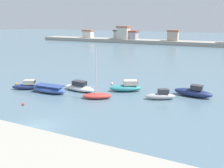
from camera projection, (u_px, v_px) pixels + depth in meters
ground_plane at (37, 128)px, 23.46m from camera, size 400.00×400.00×0.00m
moored_boat_0 at (26, 86)px, 36.20m from camera, size 4.12×2.73×1.47m
moored_boat_1 at (49, 89)px, 34.52m from camera, size 5.53×2.04×1.15m
moored_boat_2 at (79, 87)px, 35.40m from camera, size 5.33×2.04×1.55m
moored_boat_3 at (97, 95)px, 32.03m from camera, size 4.22×3.13×6.79m
moored_boat_4 at (127, 87)px, 35.28m from camera, size 5.04×3.72×1.66m
moored_boat_5 at (161, 96)px, 31.67m from camera, size 4.14×2.77×1.42m
moored_boat_6 at (193, 92)px, 32.83m from camera, size 5.38×2.35×1.68m
mooring_buoy_1 at (23, 104)px, 29.56m from camera, size 0.31×0.31×0.31m
mooring_buoy_2 at (16, 83)px, 39.14m from camera, size 0.29×0.29×0.29m
mooring_buoy_4 at (112, 84)px, 38.95m from camera, size 0.36×0.36×0.36m
distant_shoreline at (175, 41)px, 101.64m from camera, size 140.00×8.97×7.59m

